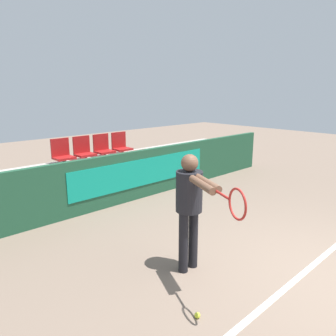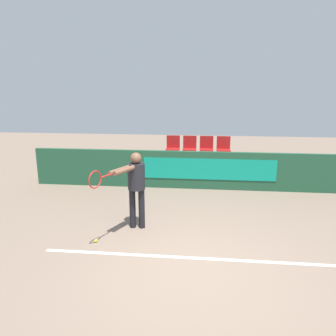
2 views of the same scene
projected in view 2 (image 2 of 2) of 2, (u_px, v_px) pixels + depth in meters
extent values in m
plane|color=#7A6656|center=(190.00, 269.00, 5.40)|extent=(30.00, 30.00, 0.00)
cube|color=white|center=(191.00, 258.00, 5.75)|extent=(5.31, 0.08, 0.01)
cube|color=#1E4C33|center=(197.00, 170.00, 9.51)|extent=(9.70, 0.12, 1.11)
cube|color=#0F937A|center=(209.00, 169.00, 9.39)|extent=(3.79, 0.02, 0.61)
cube|color=#ADA89E|center=(197.00, 178.00, 10.10)|extent=(9.30, 0.87, 0.37)
cube|color=#ADA89E|center=(198.00, 165.00, 10.89)|extent=(9.30, 0.87, 0.74)
cylinder|color=#333333|center=(170.00, 169.00, 10.17)|extent=(0.07, 0.07, 0.12)
cube|color=#A31919|center=(170.00, 166.00, 10.14)|extent=(0.45, 0.38, 0.05)
cube|color=#A31919|center=(171.00, 158.00, 10.25)|extent=(0.45, 0.04, 0.42)
cylinder|color=#333333|center=(188.00, 169.00, 10.11)|extent=(0.07, 0.07, 0.12)
cube|color=#A31919|center=(188.00, 167.00, 10.09)|extent=(0.45, 0.38, 0.05)
cube|color=#A31919|center=(188.00, 158.00, 10.19)|extent=(0.45, 0.04, 0.42)
cylinder|color=#333333|center=(206.00, 170.00, 10.05)|extent=(0.07, 0.07, 0.12)
cube|color=#A31919|center=(206.00, 167.00, 10.03)|extent=(0.45, 0.38, 0.05)
cube|color=#A31919|center=(206.00, 159.00, 10.14)|extent=(0.45, 0.04, 0.42)
cylinder|color=#333333|center=(224.00, 170.00, 9.99)|extent=(0.07, 0.07, 0.12)
cube|color=#A31919|center=(225.00, 168.00, 9.97)|extent=(0.45, 0.38, 0.05)
cube|color=#A31919|center=(225.00, 159.00, 10.08)|extent=(0.45, 0.04, 0.42)
cylinder|color=#333333|center=(173.00, 152.00, 10.92)|extent=(0.07, 0.07, 0.12)
cube|color=#A31919|center=(173.00, 149.00, 10.90)|extent=(0.45, 0.38, 0.05)
cube|color=#A31919|center=(173.00, 142.00, 11.00)|extent=(0.45, 0.04, 0.42)
cylinder|color=#333333|center=(189.00, 152.00, 10.86)|extent=(0.07, 0.07, 0.12)
cube|color=#A31919|center=(189.00, 150.00, 10.84)|extent=(0.45, 0.38, 0.05)
cube|color=#A31919|center=(190.00, 142.00, 10.95)|extent=(0.45, 0.04, 0.42)
cylinder|color=#333333|center=(206.00, 152.00, 10.80)|extent=(0.07, 0.07, 0.12)
cube|color=#A31919|center=(206.00, 150.00, 10.78)|extent=(0.45, 0.38, 0.05)
cube|color=#A31919|center=(207.00, 142.00, 10.89)|extent=(0.45, 0.04, 0.42)
cylinder|color=#333333|center=(223.00, 153.00, 10.74)|extent=(0.07, 0.07, 0.12)
cube|color=#A31919|center=(223.00, 150.00, 10.72)|extent=(0.45, 0.38, 0.05)
cube|color=#A31919|center=(223.00, 142.00, 10.83)|extent=(0.45, 0.04, 0.42)
cylinder|color=black|center=(133.00, 208.00, 6.90)|extent=(0.13, 0.13, 0.86)
cylinder|color=black|center=(142.00, 209.00, 6.88)|extent=(0.13, 0.13, 0.86)
cylinder|color=black|center=(136.00, 176.00, 6.72)|extent=(0.35, 0.35, 0.54)
sphere|color=brown|center=(136.00, 158.00, 6.63)|extent=(0.23, 0.23, 0.23)
cylinder|color=brown|center=(119.00, 170.00, 6.28)|extent=(0.32, 0.56, 0.09)
cylinder|color=brown|center=(124.00, 170.00, 6.27)|extent=(0.32, 0.56, 0.09)
cylinder|color=#AD231E|center=(107.00, 176.00, 5.92)|extent=(0.15, 0.28, 0.03)
torus|color=#AD231E|center=(95.00, 180.00, 5.67)|extent=(0.16, 0.30, 0.32)
sphere|color=#CCDB33|center=(96.00, 241.00, 6.32)|extent=(0.07, 0.07, 0.07)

